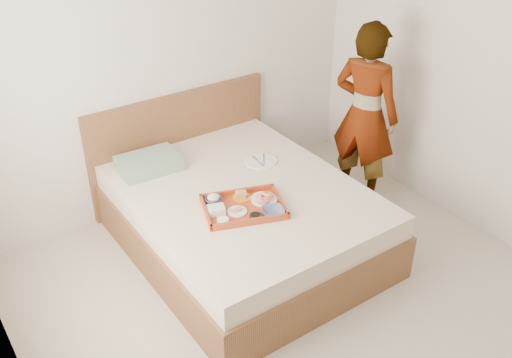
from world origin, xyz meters
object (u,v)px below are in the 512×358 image
object	(u,v)px
tray	(244,207)
person	(365,115)
bed	(243,219)
dinner_plate	(261,161)

from	to	relation	value
tray	person	distance (m)	1.43
bed	dinner_plate	size ratio (longest dim) A/B	7.70
tray	bed	bearing A→B (deg)	77.26
person	dinner_plate	bearing A→B (deg)	57.09
dinner_plate	tray	bearing A→B (deg)	-135.23
person	bed	bearing A→B (deg)	72.90
bed	tray	xyz separation A→B (m)	(-0.14, -0.23, 0.29)
tray	person	xyz separation A→B (m)	(1.39, 0.26, 0.23)
dinner_plate	person	xyz separation A→B (m)	(0.90, -0.23, 0.25)
bed	dinner_plate	distance (m)	0.51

